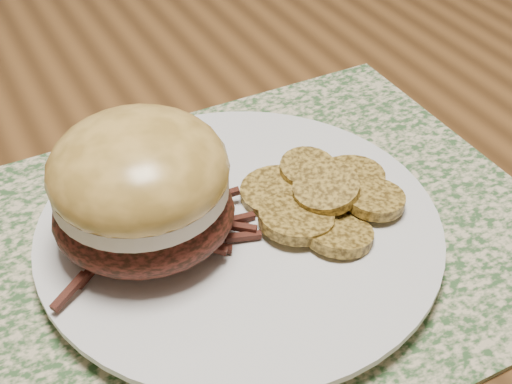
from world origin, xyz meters
TOP-DOWN VIEW (x-y plane):
  - dining_table at (0.00, 0.00)m, footprint 1.50×0.90m
  - placemat at (-0.16, -0.24)m, footprint 0.45×0.33m
  - dinner_plate at (-0.16, -0.24)m, footprint 0.26×0.26m
  - pork_sandwich at (-0.22, -0.22)m, footprint 0.15×0.15m
  - roasted_potatoes at (-0.10, -0.24)m, footprint 0.12×0.12m

SIDE VIEW (x-z plane):
  - dining_table at x=0.00m, z-range 0.30..1.05m
  - placemat at x=-0.16m, z-range 0.75..0.75m
  - dinner_plate at x=-0.16m, z-range 0.75..0.77m
  - roasted_potatoes at x=-0.10m, z-range 0.76..0.79m
  - pork_sandwich at x=-0.22m, z-range 0.77..0.86m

